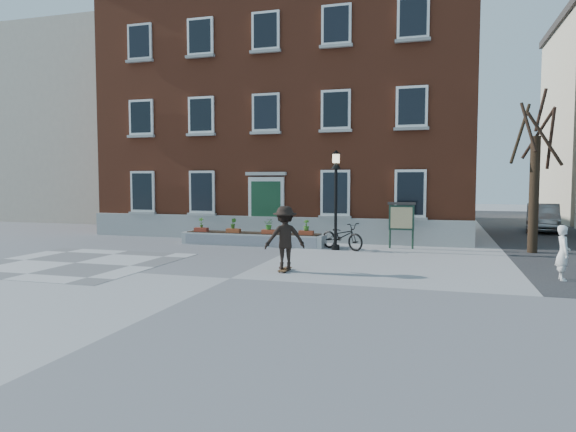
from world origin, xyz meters
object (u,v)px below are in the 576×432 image
(skateboarder, at_px, (285,238))
(bicycle, at_px, (342,236))
(lamp_post, at_px, (336,186))
(parked_car, at_px, (543,218))
(bystander, at_px, (563,253))
(notice_board, at_px, (402,217))

(skateboarder, bearing_deg, bicycle, 81.84)
(lamp_post, bearing_deg, parked_car, 48.25)
(parked_car, bearing_deg, skateboarder, -113.30)
(bystander, bearing_deg, parked_car, -8.52)
(lamp_post, height_order, skateboarder, lamp_post)
(lamp_post, distance_m, notice_board, 2.99)
(notice_board, xyz_separation_m, skateboarder, (-3.00, -6.27, -0.24))
(lamp_post, bearing_deg, notice_board, 24.01)
(parked_car, distance_m, bystander, 14.88)
(parked_car, distance_m, lamp_post, 14.03)
(bystander, relative_size, notice_board, 0.82)
(notice_board, bearing_deg, skateboarder, -115.54)
(parked_car, relative_size, bystander, 2.96)
(bystander, height_order, lamp_post, lamp_post)
(bicycle, bearing_deg, notice_board, -38.18)
(parked_car, xyz_separation_m, skateboarder, (-9.79, -15.56, 0.28))
(bicycle, distance_m, notice_board, 2.53)
(lamp_post, bearing_deg, bystander, -31.10)
(parked_car, height_order, notice_board, notice_board)
(bicycle, height_order, parked_car, parked_car)
(lamp_post, relative_size, notice_board, 2.10)
(skateboarder, bearing_deg, notice_board, 64.46)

